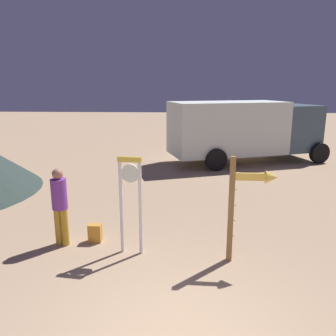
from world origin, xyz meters
TOP-DOWN VIEW (x-y plane):
  - standing_clock at (-1.02, 2.58)m, footprint 0.48×0.14m
  - arrow_sign at (1.23, 2.34)m, footprint 0.88×0.26m
  - person_near_clock at (-2.59, 2.85)m, footprint 0.33×0.33m
  - backpack at (-1.91, 3.04)m, footprint 0.28×0.23m
  - box_truck_near at (2.61, 11.36)m, footprint 7.27×4.50m

SIDE VIEW (x-z plane):
  - backpack at x=-1.91m, z-range 0.00..0.40m
  - person_near_clock at x=-2.59m, z-range 0.10..1.80m
  - standing_clock at x=-1.02m, z-range 0.23..2.25m
  - arrow_sign at x=1.23m, z-range 0.31..2.41m
  - box_truck_near at x=2.61m, z-range 0.18..2.86m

